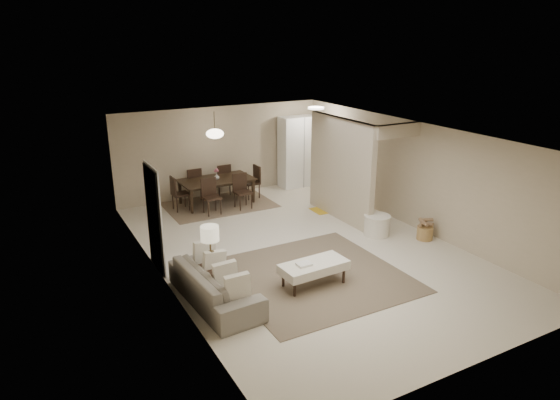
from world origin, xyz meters
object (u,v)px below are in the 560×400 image
round_pouf (377,225)px  wicker_basket (425,233)px  pantry_cabinet (299,151)px  sofa (215,285)px  ottoman_bench (314,267)px  dining_table (217,192)px  side_table (212,281)px

round_pouf → wicker_basket: bearing=-42.8°
pantry_cabinet → wicker_basket: 5.06m
sofa → ottoman_bench: 1.83m
round_pouf → wicker_basket: size_ratio=1.69×
pantry_cabinet → ottoman_bench: 6.40m
round_pouf → wicker_basket: 1.06m
ottoman_bench → dining_table: dining_table is taller
sofa → dining_table: bearing=-26.1°
sofa → ottoman_bench: size_ratio=1.71×
pantry_cabinet → side_table: bearing=-133.3°
pantry_cabinet → round_pouf: bearing=-96.0°
wicker_basket → dining_table: size_ratio=0.18×
dining_table → wicker_basket: bearing=-56.5°
sofa → ottoman_bench: (1.80, -0.30, 0.04)m
ottoman_bench → round_pouf: 2.90m
side_table → wicker_basket: size_ratio=1.49×
ottoman_bench → side_table: (-1.75, 0.57, -0.10)m
side_table → round_pouf: 4.38m
round_pouf → wicker_basket: (0.78, -0.72, -0.08)m
pantry_cabinet → round_pouf: (-0.44, -4.25, -0.82)m
ottoman_bench → wicker_basket: bearing=8.2°
round_pouf → dining_table: bearing=122.0°
side_table → round_pouf: size_ratio=0.88×
pantry_cabinet → sofa: 7.19m
side_table → wicker_basket: (5.08, 0.07, -0.11)m
wicker_basket → ottoman_bench: bearing=-169.2°
ottoman_bench → dining_table: 5.16m
ottoman_bench → pantry_cabinet: bearing=59.2°
pantry_cabinet → dining_table: bearing=-170.9°
side_table → dining_table: 4.97m
side_table → dining_table: bearing=67.2°
side_table → round_pouf: side_table is taller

